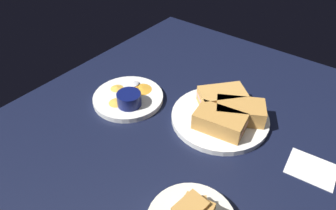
{
  "coord_description": "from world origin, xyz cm",
  "views": [
    {
      "loc": [
        -26.26,
        52.39,
        57.41
      ],
      "look_at": [
        14.08,
        0.09,
        3.0
      ],
      "focal_mm": 32.16,
      "sensor_mm": 36.0,
      "label": 1
    }
  ],
  "objects_px": {
    "spoon_by_dark_ramekin": "(214,111)",
    "plate_chips_companion": "(128,98)",
    "sandwich_half_near": "(220,121)",
    "ramekin_dark_sauce": "(225,97)",
    "plate_sandwich_main": "(220,118)",
    "ramekin_light_gravy": "(129,99)",
    "sandwich_half_far": "(240,111)",
    "sandwich_half_extra": "(222,98)",
    "spoon_by_gravy_ramekin": "(134,86)"
  },
  "relations": [
    {
      "from": "spoon_by_dark_ramekin",
      "to": "plate_chips_companion",
      "type": "distance_m",
      "value": 0.26
    },
    {
      "from": "plate_sandwich_main",
      "to": "plate_chips_companion",
      "type": "relative_size",
      "value": 1.28
    },
    {
      "from": "sandwich_half_extra",
      "to": "ramekin_dark_sauce",
      "type": "bearing_deg",
      "value": -110.97
    },
    {
      "from": "spoon_by_gravy_ramekin",
      "to": "ramekin_light_gravy",
      "type": "bearing_deg",
      "value": 124.33
    },
    {
      "from": "ramekin_light_gravy",
      "to": "spoon_by_gravy_ramekin",
      "type": "xyz_separation_m",
      "value": [
        0.05,
        -0.07,
        -0.02
      ]
    },
    {
      "from": "sandwich_half_near",
      "to": "spoon_by_gravy_ramekin",
      "type": "bearing_deg",
      "value": 0.42
    },
    {
      "from": "plate_sandwich_main",
      "to": "sandwich_half_near",
      "type": "bearing_deg",
      "value": 116.55
    },
    {
      "from": "sandwich_half_far",
      "to": "ramekin_light_gravy",
      "type": "relative_size",
      "value": 2.13
    },
    {
      "from": "sandwich_half_extra",
      "to": "spoon_by_dark_ramekin",
      "type": "height_order",
      "value": "sandwich_half_extra"
    },
    {
      "from": "plate_sandwich_main",
      "to": "plate_chips_companion",
      "type": "distance_m",
      "value": 0.28
    },
    {
      "from": "plate_chips_companion",
      "to": "plate_sandwich_main",
      "type": "bearing_deg",
      "value": -160.95
    },
    {
      "from": "plate_chips_companion",
      "to": "spoon_by_gravy_ramekin",
      "type": "distance_m",
      "value": 0.05
    },
    {
      "from": "sandwich_half_near",
      "to": "ramekin_dark_sauce",
      "type": "height_order",
      "value": "sandwich_half_near"
    },
    {
      "from": "plate_sandwich_main",
      "to": "ramekin_light_gravy",
      "type": "bearing_deg",
      "value": 26.83
    },
    {
      "from": "ramekin_light_gravy",
      "to": "spoon_by_gravy_ramekin",
      "type": "height_order",
      "value": "ramekin_light_gravy"
    },
    {
      "from": "sandwich_half_near",
      "to": "sandwich_half_far",
      "type": "bearing_deg",
      "value": -108.45
    },
    {
      "from": "spoon_by_dark_ramekin",
      "to": "plate_chips_companion",
      "type": "height_order",
      "value": "spoon_by_dark_ramekin"
    },
    {
      "from": "sandwich_half_near",
      "to": "plate_chips_companion",
      "type": "height_order",
      "value": "sandwich_half_near"
    },
    {
      "from": "plate_sandwich_main",
      "to": "spoon_by_dark_ramekin",
      "type": "relative_size",
      "value": 2.75
    },
    {
      "from": "sandwich_half_near",
      "to": "plate_chips_companion",
      "type": "relative_size",
      "value": 0.67
    },
    {
      "from": "sandwich_half_near",
      "to": "ramekin_dark_sauce",
      "type": "distance_m",
      "value": 0.11
    },
    {
      "from": "sandwich_half_extra",
      "to": "spoon_by_gravy_ramekin",
      "type": "distance_m",
      "value": 0.28
    },
    {
      "from": "spoon_by_dark_ramekin",
      "to": "ramekin_light_gravy",
      "type": "xyz_separation_m",
      "value": [
        0.21,
        0.12,
        0.02
      ]
    },
    {
      "from": "sandwich_half_near",
      "to": "sandwich_half_far",
      "type": "distance_m",
      "value": 0.07
    },
    {
      "from": "sandwich_half_far",
      "to": "plate_chips_companion",
      "type": "bearing_deg",
      "value": 20.21
    },
    {
      "from": "sandwich_half_extra",
      "to": "sandwich_half_near",
      "type": "bearing_deg",
      "value": 116.55
    },
    {
      "from": "plate_chips_companion",
      "to": "spoon_by_gravy_ramekin",
      "type": "bearing_deg",
      "value": -69.86
    },
    {
      "from": "ramekin_dark_sauce",
      "to": "plate_chips_companion",
      "type": "relative_size",
      "value": 0.35
    },
    {
      "from": "sandwich_half_extra",
      "to": "sandwich_half_far",
      "type": "bearing_deg",
      "value": 161.55
    },
    {
      "from": "ramekin_dark_sauce",
      "to": "plate_chips_companion",
      "type": "xyz_separation_m",
      "value": [
        0.25,
        0.15,
        -0.03
      ]
    },
    {
      "from": "plate_sandwich_main",
      "to": "sandwich_half_extra",
      "type": "bearing_deg",
      "value": -63.45
    },
    {
      "from": "sandwich_half_extra",
      "to": "spoon_by_dark_ramekin",
      "type": "relative_size",
      "value": 1.49
    },
    {
      "from": "plate_sandwich_main",
      "to": "sandwich_half_extra",
      "type": "relative_size",
      "value": 1.84
    },
    {
      "from": "sandwich_half_near",
      "to": "spoon_by_gravy_ramekin",
      "type": "distance_m",
      "value": 0.31
    },
    {
      "from": "plate_sandwich_main",
      "to": "plate_chips_companion",
      "type": "height_order",
      "value": "same"
    },
    {
      "from": "plate_sandwich_main",
      "to": "ramekin_light_gravy",
      "type": "distance_m",
      "value": 0.26
    },
    {
      "from": "sandwich_half_near",
      "to": "spoon_by_gravy_ramekin",
      "type": "relative_size",
      "value": 1.45
    },
    {
      "from": "ramekin_dark_sauce",
      "to": "spoon_by_dark_ramekin",
      "type": "bearing_deg",
      "value": 86.7
    },
    {
      "from": "sandwich_half_far",
      "to": "ramekin_light_gravy",
      "type": "bearing_deg",
      "value": 26.78
    },
    {
      "from": "sandwich_half_far",
      "to": "sandwich_half_extra",
      "type": "xyz_separation_m",
      "value": [
        0.07,
        -0.02,
        0.0
      ]
    },
    {
      "from": "sandwich_half_near",
      "to": "ramekin_light_gravy",
      "type": "xyz_separation_m",
      "value": [
        0.26,
        0.07,
        -0.0
      ]
    },
    {
      "from": "ramekin_light_gravy",
      "to": "spoon_by_gravy_ramekin",
      "type": "distance_m",
      "value": 0.09
    },
    {
      "from": "plate_chips_companion",
      "to": "ramekin_light_gravy",
      "type": "bearing_deg",
      "value": 140.19
    },
    {
      "from": "plate_sandwich_main",
      "to": "spoon_by_dark_ramekin",
      "type": "xyz_separation_m",
      "value": [
        0.02,
        -0.0,
        0.01
      ]
    },
    {
      "from": "sandwich_half_near",
      "to": "ramekin_dark_sauce",
      "type": "bearing_deg",
      "value": -68.33
    },
    {
      "from": "sandwich_half_extra",
      "to": "spoon_by_dark_ramekin",
      "type": "bearing_deg",
      "value": 91.72
    },
    {
      "from": "sandwich_half_far",
      "to": "spoon_by_dark_ramekin",
      "type": "height_order",
      "value": "sandwich_half_far"
    },
    {
      "from": "spoon_by_gravy_ramekin",
      "to": "sandwich_half_near",
      "type": "bearing_deg",
      "value": -179.58
    },
    {
      "from": "spoon_by_dark_ramekin",
      "to": "sandwich_half_far",
      "type": "bearing_deg",
      "value": -162.12
    },
    {
      "from": "plate_sandwich_main",
      "to": "ramekin_dark_sauce",
      "type": "xyz_separation_m",
      "value": [
        0.02,
        -0.06,
        0.03
      ]
    }
  ]
}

